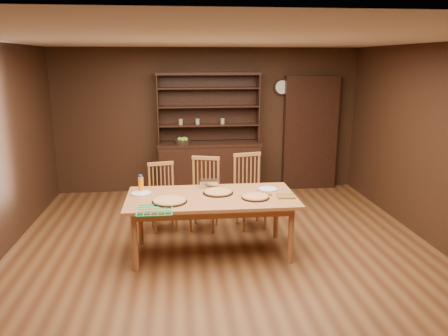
{
  "coord_description": "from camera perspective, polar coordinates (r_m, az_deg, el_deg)",
  "views": [
    {
      "loc": [
        -0.54,
        -4.94,
        2.38
      ],
      "look_at": [
        0.02,
        0.4,
        1.05
      ],
      "focal_mm": 35.0,
      "sensor_mm": 36.0,
      "label": 1
    }
  ],
  "objects": [
    {
      "name": "floor",
      "position": [
        5.51,
        0.24,
        -11.65
      ],
      "size": [
        6.0,
        6.0,
        0.0
      ],
      "primitive_type": "plane",
      "color": "brown",
      "rests_on": "ground"
    },
    {
      "name": "room_shell",
      "position": [
        5.04,
        0.25,
        4.76
      ],
      "size": [
        6.0,
        6.0,
        6.0
      ],
      "color": "silver",
      "rests_on": "floor"
    },
    {
      "name": "china_hutch",
      "position": [
        7.92,
        -1.94,
        0.9
      ],
      "size": [
        1.84,
        0.52,
        2.17
      ],
      "color": "black",
      "rests_on": "floor"
    },
    {
      "name": "doorway",
      "position": [
        8.32,
        11.17,
        4.47
      ],
      "size": [
        1.0,
        0.18,
        2.1
      ],
      "primitive_type": "cube",
      "color": "black",
      "rests_on": "floor"
    },
    {
      "name": "wall_clock",
      "position": [
        8.14,
        7.57,
        10.43
      ],
      "size": [
        0.3,
        0.05,
        0.3
      ],
      "color": "black",
      "rests_on": "room_shell"
    },
    {
      "name": "dining_table",
      "position": [
        5.41,
        -1.65,
        -4.42
      ],
      "size": [
        2.08,
        1.04,
        0.75
      ],
      "color": "#B3713E",
      "rests_on": "floor"
    },
    {
      "name": "chair_left",
      "position": [
        6.33,
        -8.03,
        -3.4
      ],
      "size": [
        0.46,
        0.44,
        0.96
      ],
      "rotation": [
        0.0,
        0.0,
        0.2
      ],
      "color": "#C17342",
      "rests_on": "floor"
    },
    {
      "name": "chair_center",
      "position": [
        6.29,
        -2.54,
        -2.99
      ],
      "size": [
        0.52,
        0.5,
        1.04
      ],
      "rotation": [
        0.0,
        0.0,
        -0.27
      ],
      "color": "#C17342",
      "rests_on": "floor"
    },
    {
      "name": "chair_right",
      "position": [
        6.38,
        3.3,
        -2.6
      ],
      "size": [
        0.52,
        0.5,
        1.07
      ],
      "rotation": [
        0.0,
        0.0,
        0.21
      ],
      "color": "#C17342",
      "rests_on": "floor"
    },
    {
      "name": "pizza_left",
      "position": [
        5.19,
        -7.14,
        -4.27
      ],
      "size": [
        0.42,
        0.42,
        0.04
      ],
      "color": "black",
      "rests_on": "dining_table"
    },
    {
      "name": "pizza_right",
      "position": [
        5.32,
        4.11,
        -3.77
      ],
      "size": [
        0.34,
        0.34,
        0.04
      ],
      "color": "black",
      "rests_on": "dining_table"
    },
    {
      "name": "pizza_center",
      "position": [
        5.49,
        -0.78,
        -3.16
      ],
      "size": [
        0.38,
        0.38,
        0.04
      ],
      "color": "black",
      "rests_on": "dining_table"
    },
    {
      "name": "cooling_rack",
      "position": [
        4.94,
        -9.02,
        -5.4
      ],
      "size": [
        0.48,
        0.48,
        0.02
      ],
      "primitive_type": null,
      "rotation": [
        0.0,
        0.0,
        0.31
      ],
      "color": "#0DB561",
      "rests_on": "dining_table"
    },
    {
      "name": "plate_left",
      "position": [
        5.57,
        -10.78,
        -3.25
      ],
      "size": [
        0.26,
        0.26,
        0.02
      ],
      "color": "white",
      "rests_on": "dining_table"
    },
    {
      "name": "plate_right",
      "position": [
        5.68,
        5.75,
        -2.74
      ],
      "size": [
        0.25,
        0.25,
        0.02
      ],
      "color": "white",
      "rests_on": "dining_table"
    },
    {
      "name": "foil_dish",
      "position": [
        5.76,
        -1.96,
        -2.04
      ],
      "size": [
        0.25,
        0.2,
        0.09
      ],
      "primitive_type": "cube",
      "rotation": [
        0.0,
        0.0,
        -0.13
      ],
      "color": "silver",
      "rests_on": "dining_table"
    },
    {
      "name": "juice_bottle",
      "position": [
        5.65,
        -10.81,
        -2.04
      ],
      "size": [
        0.07,
        0.07,
        0.22
      ],
      "color": "orange",
      "rests_on": "dining_table"
    },
    {
      "name": "pot_holder_a",
      "position": [
        5.42,
        8.06,
        -3.64
      ],
      "size": [
        0.22,
        0.22,
        0.02
      ],
      "primitive_type": "cube",
      "rotation": [
        0.0,
        0.0,
        -0.08
      ],
      "color": "red",
      "rests_on": "dining_table"
    },
    {
      "name": "pot_holder_b",
      "position": [
        5.52,
        5.17,
        -3.24
      ],
      "size": [
        0.22,
        0.22,
        0.01
      ],
      "primitive_type": "cube",
      "rotation": [
        0.0,
        0.0,
        -0.13
      ],
      "color": "red",
      "rests_on": "dining_table"
    },
    {
      "name": "fruit_bowl",
      "position": [
        7.76,
        -5.43,
        3.5
      ],
      "size": [
        0.28,
        0.28,
        0.12
      ],
      "color": "black",
      "rests_on": "china_hutch"
    }
  ]
}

